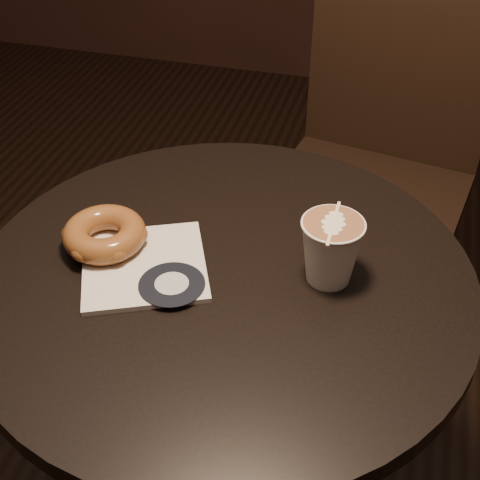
{
  "coord_description": "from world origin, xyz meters",
  "views": [
    {
      "loc": [
        0.21,
        -0.67,
        1.36
      ],
      "look_at": [
        0.01,
        0.03,
        0.79
      ],
      "focal_mm": 50.0,
      "sensor_mm": 36.0,
      "label": 1
    }
  ],
  "objects_px": {
    "cafe_table": "(226,366)",
    "latte_cup": "(331,251)",
    "chair": "(383,133)",
    "doughnut": "(105,234)",
    "pastry_bag": "(144,266)"
  },
  "relations": [
    {
      "from": "cafe_table",
      "to": "latte_cup",
      "type": "bearing_deg",
      "value": 9.84
    },
    {
      "from": "cafe_table",
      "to": "doughnut",
      "type": "relative_size",
      "value": 6.3
    },
    {
      "from": "cafe_table",
      "to": "pastry_bag",
      "type": "relative_size",
      "value": 4.43
    },
    {
      "from": "chair",
      "to": "latte_cup",
      "type": "relative_size",
      "value": 11.41
    },
    {
      "from": "cafe_table",
      "to": "chair",
      "type": "distance_m",
      "value": 0.74
    },
    {
      "from": "doughnut",
      "to": "latte_cup",
      "type": "relative_size",
      "value": 1.26
    },
    {
      "from": "cafe_table",
      "to": "chair",
      "type": "relative_size",
      "value": 0.69
    },
    {
      "from": "pastry_bag",
      "to": "latte_cup",
      "type": "bearing_deg",
      "value": -13.52
    },
    {
      "from": "chair",
      "to": "pastry_bag",
      "type": "relative_size",
      "value": 6.38
    },
    {
      "from": "cafe_table",
      "to": "latte_cup",
      "type": "xyz_separation_m",
      "value": [
        0.14,
        0.02,
        0.25
      ]
    },
    {
      "from": "doughnut",
      "to": "chair",
      "type": "bearing_deg",
      "value": 64.33
    },
    {
      "from": "chair",
      "to": "doughnut",
      "type": "distance_m",
      "value": 0.81
    },
    {
      "from": "doughnut",
      "to": "pastry_bag",
      "type": "bearing_deg",
      "value": -19.95
    },
    {
      "from": "chair",
      "to": "cafe_table",
      "type": "bearing_deg",
      "value": -92.94
    },
    {
      "from": "pastry_bag",
      "to": "cafe_table",
      "type": "bearing_deg",
      "value": -12.25
    }
  ]
}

